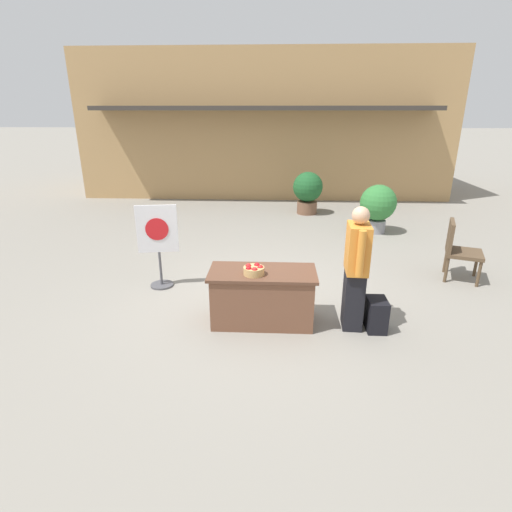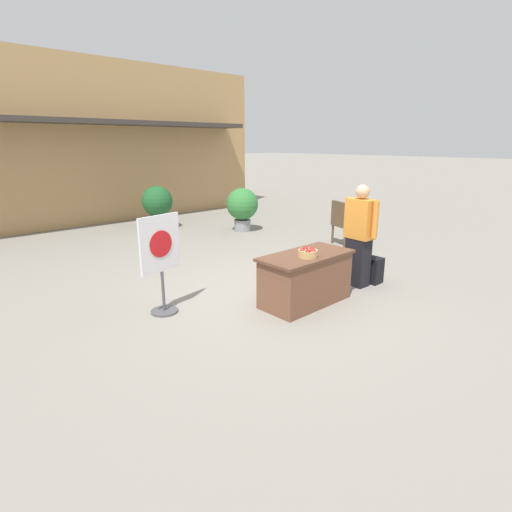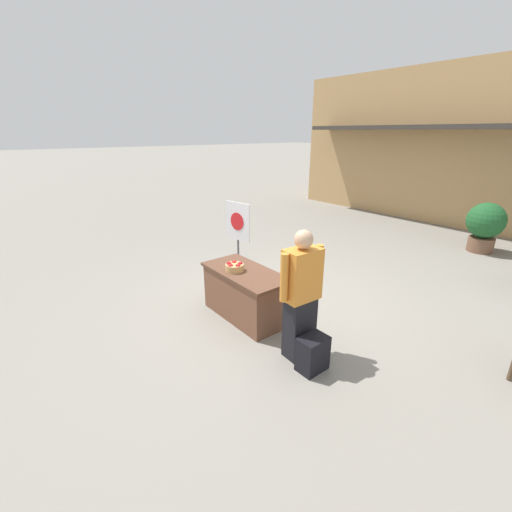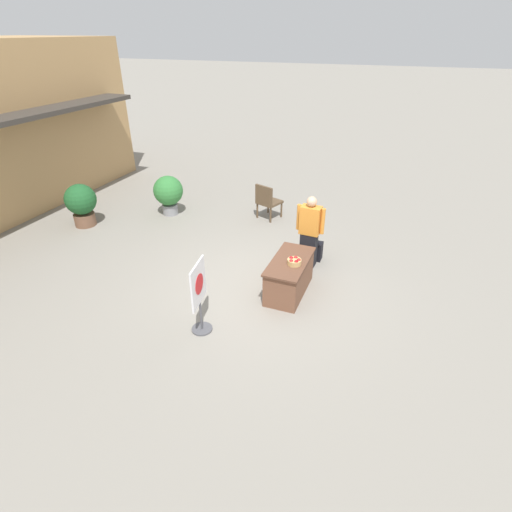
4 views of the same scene
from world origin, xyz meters
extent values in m
plane|color=gray|center=(0.00, 0.00, 0.00)|extent=(120.00, 120.00, 0.00)
cube|color=tan|center=(-0.15, 9.10, 2.18)|extent=(11.41, 4.19, 4.36)
cube|color=#38332D|center=(-0.15, 6.55, 2.70)|extent=(9.70, 0.90, 0.12)
cube|color=brown|center=(0.05, -0.62, 0.34)|extent=(1.30, 0.63, 0.68)
cube|color=brown|center=(0.05, -0.62, 0.70)|extent=(1.38, 0.67, 0.04)
cylinder|color=tan|center=(-0.05, -0.73, 0.77)|extent=(0.26, 0.26, 0.10)
sphere|color=red|center=(0.03, -0.73, 0.81)|extent=(0.08, 0.08, 0.08)
sphere|color=red|center=(-0.02, -0.66, 0.81)|extent=(0.08, 0.08, 0.08)
sphere|color=red|center=(-0.12, -0.69, 0.81)|extent=(0.08, 0.08, 0.08)
sphere|color=#A30F14|center=(-0.11, -0.79, 0.81)|extent=(0.08, 0.08, 0.08)
sphere|color=red|center=(-0.04, -0.81, 0.81)|extent=(0.08, 0.08, 0.08)
cube|color=black|center=(1.22, -0.69, 0.38)|extent=(0.26, 0.35, 0.77)
cube|color=orange|center=(1.22, -0.69, 1.07)|extent=(0.29, 0.44, 0.61)
sphere|color=tan|center=(1.22, -0.69, 1.49)|extent=(0.21, 0.21, 0.21)
cylinder|color=orange|center=(1.20, -0.95, 1.10)|extent=(0.09, 0.09, 0.56)
cylinder|color=orange|center=(1.23, -0.43, 1.10)|extent=(0.09, 0.09, 0.56)
cube|color=black|center=(1.51, -0.76, 0.21)|extent=(0.24, 0.34, 0.42)
cylinder|color=#4C4C51|center=(-1.59, 0.43, 0.01)|extent=(0.36, 0.36, 0.03)
cylinder|color=#4C4C51|center=(-1.59, 0.43, 0.31)|extent=(0.04, 0.04, 0.55)
cube|color=silver|center=(-1.59, 0.43, 0.95)|extent=(0.62, 0.13, 0.74)
cylinder|color=red|center=(-1.59, 0.41, 0.95)|extent=(0.35, 0.06, 0.35)
cylinder|color=brown|center=(1.07, 5.33, 0.16)|extent=(0.54, 0.54, 0.33)
sphere|color=#1E5628|center=(1.07, 5.33, 0.73)|extent=(0.79, 0.79, 0.79)
camera|label=1|loc=(0.20, -5.34, 2.66)|focal=28.00mm
camera|label=2|loc=(-4.03, -4.05, 2.20)|focal=28.00mm
camera|label=3|loc=(3.67, -3.31, 2.59)|focal=24.00mm
camera|label=4|loc=(-6.27, -2.40, 4.53)|focal=28.00mm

